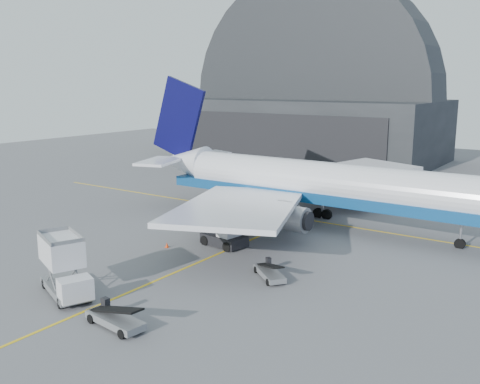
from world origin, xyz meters
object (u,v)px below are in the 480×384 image
Objects in this scene: pushback_tug at (225,238)px; belt_loader_a at (115,318)px; belt_loader_b at (269,272)px; airliner at (311,183)px; catering_truck at (64,267)px.

belt_loader_a is at bearing -67.42° from pushback_tug.
pushback_tug reaches higher than belt_loader_a.
belt_loader_a is at bearing -66.92° from belt_loader_b.
pushback_tug is (-2.85, -12.02, -3.79)m from airliner.
belt_loader_b is at bearing -73.16° from airliner.
catering_truck is 16.58m from pushback_tug.
belt_loader_b is (5.11, -16.89, -4.04)m from airliner.
catering_truck is (-5.40, -28.34, -2.40)m from airliner.
catering_truck is at bearing -90.12° from pushback_tug.
airliner is 11.58× the size of belt_loader_b.
pushback_tug is 9.34m from belt_loader_b.
airliner is 9.49× the size of belt_loader_a.
belt_loader_a is 1.22× the size of belt_loader_b.
pushback_tug is 0.95× the size of belt_loader_a.
pushback_tug is 18.42m from belt_loader_a.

